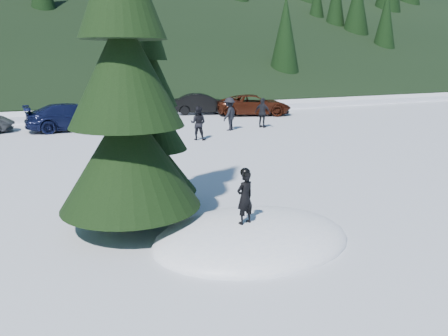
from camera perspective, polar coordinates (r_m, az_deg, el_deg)
name	(u,v)px	position (r m, az deg, el deg)	size (l,w,h in m)	color
ground	(252,240)	(9.77, 3.65, -9.32)	(200.00, 200.00, 0.00)	white
snow_mound	(252,240)	(9.77, 3.65, -9.32)	(4.48, 3.52, 0.96)	white
spruce_tall	(125,85)	(9.89, -12.76, 10.50)	(3.20, 3.20, 8.60)	black
spruce_short	(153,129)	(11.61, -9.20, 5.07)	(2.20, 2.20, 5.37)	black
child_skier	(245,198)	(9.17, 2.74, -3.88)	(0.42, 0.27, 1.14)	black
adult_0	(198,123)	(21.69, -3.39, 5.85)	(0.81, 0.63, 1.66)	black
adult_1	(263,113)	(25.79, 5.08, 7.19)	(1.02, 0.42, 1.74)	black
adult_2	(229,114)	(24.68, 0.72, 7.06)	(1.19, 0.68, 1.84)	black
car_3	(74,117)	(26.16, -18.97, 6.34)	(2.12, 5.21, 1.51)	#0E1334
car_4	(115,110)	(30.51, -14.07, 7.36)	(1.43, 3.57, 1.21)	gray
car_5	(203,104)	(32.42, -2.77, 8.37)	(1.59, 4.55, 1.50)	black
car_6	(254,105)	(31.81, 3.90, 8.22)	(2.44, 5.30, 1.47)	#3B160A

